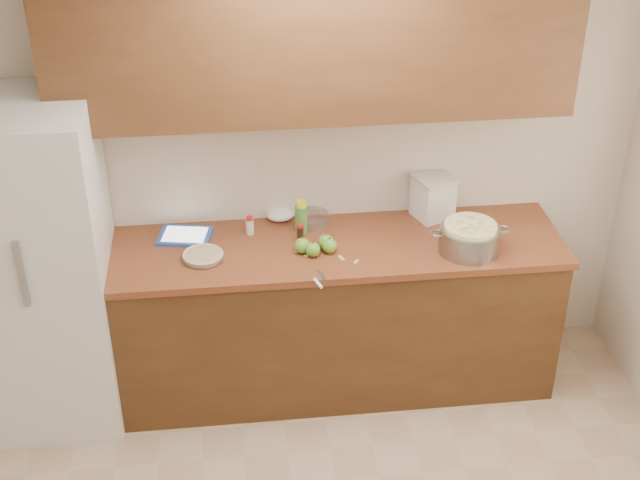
{
  "coord_description": "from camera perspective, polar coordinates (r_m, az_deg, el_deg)",
  "views": [
    {
      "loc": [
        -0.46,
        -2.55,
        3.37
      ],
      "look_at": [
        0.01,
        1.43,
        0.98
      ],
      "focal_mm": 50.0,
      "sensor_mm": 36.0,
      "label": 1
    }
  ],
  "objects": [
    {
      "name": "peel_c",
      "position": [
        4.65,
        -0.76,
        -0.94
      ],
      "size": [
        0.05,
        0.05,
        0.0
      ],
      "primitive_type": "cube",
      "rotation": [
        0.0,
        0.0,
        -2.4
      ],
      "color": "#A1C560",
      "rests_on": "counter_run"
    },
    {
      "name": "peel_a",
      "position": [
        4.62,
        1.37,
        -1.15
      ],
      "size": [
        0.03,
        0.05,
        0.0
      ],
      "primitive_type": "cube",
      "rotation": [
        0.0,
        0.0,
        1.91
      ],
      "color": "#A1C560",
      "rests_on": "counter_run"
    },
    {
      "name": "upper_cabinets",
      "position": [
        4.44,
        -0.41,
        12.18
      ],
      "size": [
        2.6,
        0.34,
        0.7
      ],
      "primitive_type": "cube",
      "color": "brown",
      "rests_on": "room_shell"
    },
    {
      "name": "pie",
      "position": [
        4.64,
        -7.51,
        -1.02
      ],
      "size": [
        0.22,
        0.22,
        0.04
      ],
      "rotation": [
        0.0,
        0.0,
        0.26
      ],
      "color": "silver",
      "rests_on": "counter_run"
    },
    {
      "name": "cinnamon_shaker",
      "position": [
        4.82,
        -4.51,
        0.91
      ],
      "size": [
        0.04,
        0.04,
        0.11
      ],
      "rotation": [
        0.0,
        0.0,
        0.3
      ],
      "color": "beige",
      "rests_on": "counter_run"
    },
    {
      "name": "apple_left",
      "position": [
        4.65,
        -1.14,
        -0.36
      ],
      "size": [
        0.08,
        0.08,
        0.1
      ],
      "color": "#5C912A",
      "rests_on": "counter_run"
    },
    {
      "name": "apple_front",
      "position": [
        4.62,
        -0.45,
        -0.62
      ],
      "size": [
        0.08,
        0.08,
        0.09
      ],
      "color": "#5C912A",
      "rests_on": "counter_run"
    },
    {
      "name": "counter_run",
      "position": [
        4.99,
        -0.15,
        -4.83
      ],
      "size": [
        2.64,
        0.68,
        0.92
      ],
      "color": "#503116",
      "rests_on": "ground"
    },
    {
      "name": "peel_e",
      "position": [
        4.59,
        2.32,
        -1.39
      ],
      "size": [
        0.03,
        0.04,
        0.0
      ],
      "primitive_type": "cube",
      "rotation": [
        0.0,
        0.0,
        -2.12
      ],
      "color": "#A1C560",
      "rests_on": "counter_run"
    },
    {
      "name": "vanilla_bottle",
      "position": [
        4.75,
        -1.27,
        0.44
      ],
      "size": [
        0.04,
        0.04,
        0.1
      ],
      "rotation": [
        0.0,
        0.0,
        0.33
      ],
      "color": "black",
      "rests_on": "counter_run"
    },
    {
      "name": "apple_center",
      "position": [
        4.68,
        0.37,
        -0.13
      ],
      "size": [
        0.09,
        0.09,
        0.1
      ],
      "color": "#5C912A",
      "rests_on": "counter_run"
    },
    {
      "name": "apple_extra",
      "position": [
        4.65,
        0.62,
        -0.37
      ],
      "size": [
        0.08,
        0.08,
        0.09
      ],
      "color": "#5C912A",
      "rests_on": "counter_run"
    },
    {
      "name": "paring_knife",
      "position": [
        4.42,
        -0.09,
        -2.7
      ],
      "size": [
        0.07,
        0.17,
        0.02
      ],
      "rotation": [
        0.0,
        0.0,
        0.32
      ],
      "color": "gray",
      "rests_on": "counter_run"
    },
    {
      "name": "lemon_bottle",
      "position": [
        4.82,
        -1.2,
        1.51
      ],
      "size": [
        0.07,
        0.07,
        0.19
      ],
      "rotation": [
        0.0,
        0.0,
        0.04
      ],
      "color": "#4C8C38",
      "rests_on": "counter_run"
    },
    {
      "name": "peel_b",
      "position": [
        4.67,
        -0.46,
        -0.75
      ],
      "size": [
        0.03,
        0.04,
        0.0
      ],
      "primitive_type": "cube",
      "rotation": [
        0.0,
        0.0,
        1.85
      ],
      "color": "#A1C560",
      "rests_on": "counter_run"
    },
    {
      "name": "mixing_bowl",
      "position": [
        4.91,
        -0.49,
        1.4
      ],
      "size": [
        0.19,
        0.19,
        0.07
      ],
      "rotation": [
        0.0,
        0.0,
        -0.17
      ],
      "color": "silver",
      "rests_on": "counter_run"
    },
    {
      "name": "tablet",
      "position": [
        4.85,
        -8.64,
        0.27
      ],
      "size": [
        0.31,
        0.26,
        0.02
      ],
      "rotation": [
        0.0,
        0.0,
        -0.19
      ],
      "color": "#244AAD",
      "rests_on": "counter_run"
    },
    {
      "name": "room_shell",
      "position": [
        3.32,
        2.76,
        -7.84
      ],
      "size": [
        3.6,
        3.6,
        3.6
      ],
      "color": "tan",
      "rests_on": "ground"
    },
    {
      "name": "paper_towel",
      "position": [
        4.96,
        -2.56,
        1.62
      ],
      "size": [
        0.18,
        0.16,
        0.06
      ],
      "primitive_type": "ellipsoid",
      "rotation": [
        0.0,
        0.0,
        0.25
      ],
      "color": "white",
      "rests_on": "counter_run"
    },
    {
      "name": "flour_canister",
      "position": [
        4.98,
        7.24,
        2.79
      ],
      "size": [
        0.26,
        0.26,
        0.25
      ],
      "rotation": [
        0.0,
        0.0,
        0.35
      ],
      "color": "silver",
      "rests_on": "counter_run"
    },
    {
      "name": "colander",
      "position": [
        4.71,
        9.54,
        0.12
      ],
      "size": [
        0.42,
        0.32,
        0.16
      ],
      "rotation": [
        0.0,
        0.0,
        0.21
      ],
      "color": "gray",
      "rests_on": "counter_run"
    },
    {
      "name": "peel_d",
      "position": [
        4.68,
        -1.38,
        -0.68
      ],
      "size": [
        0.05,
        0.05,
        0.0
      ],
      "primitive_type": "cube",
      "rotation": [
        0.0,
        0.0,
        0.67
      ],
      "color": "#A1C560",
      "rests_on": "counter_run"
    },
    {
      "name": "fridge",
      "position": [
        4.79,
        -17.48,
        -1.76
      ],
      "size": [
        0.7,
        0.7,
        1.8
      ],
      "primitive_type": "cube",
      "color": "silver",
      "rests_on": "ground"
    }
  ]
}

